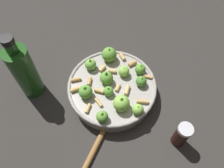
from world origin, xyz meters
name	(u,v)px	position (x,y,z in m)	size (l,w,h in m)	color
ground_plane	(112,94)	(0.00, 0.00, 0.00)	(2.40, 2.40, 0.00)	#2D2B28
cooking_pan	(112,88)	(0.00, 0.00, 0.04)	(0.27, 0.27, 0.10)	#9E9993
pepper_shaker	(181,135)	(-0.16, 0.18, 0.05)	(0.04, 0.04, 0.10)	#33140F
olive_oil_bottle	(24,71)	(0.24, -0.06, 0.10)	(0.07, 0.07, 0.24)	#1E4C19
wooden_spoon	(93,151)	(0.08, 0.17, 0.01)	(0.15, 0.21, 0.02)	olive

